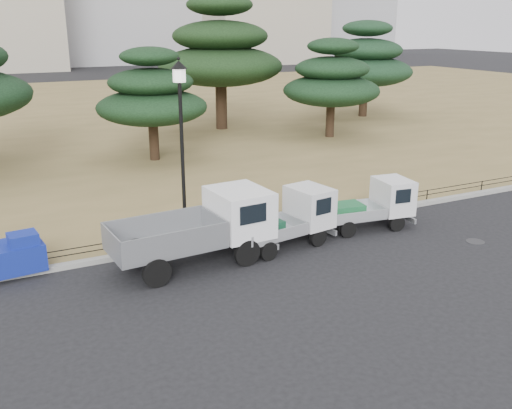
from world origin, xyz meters
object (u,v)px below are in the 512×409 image
street_lamp (181,122)px  tarp_pile (13,255)px  truck_large (201,226)px  truck_kei_front (290,219)px  truck_kei_rear (372,205)px

street_lamp → tarp_pile: 6.20m
truck_large → street_lamp: street_lamp is taller
tarp_pile → truck_kei_front: bearing=-10.3°
truck_kei_rear → truck_large: bearing=-170.9°
truck_large → truck_kei_front: (3.06, 0.11, -0.27)m
truck_kei_front → truck_kei_rear: 3.40m
truck_large → truck_kei_rear: bearing=-1.9°
truck_large → street_lamp: 3.28m
truck_kei_rear → tarp_pile: bearing=-179.6°
street_lamp → tarp_pile: street_lamp is taller
truck_kei_rear → tarp_pile: 11.66m
truck_kei_front → truck_large: bearing=172.9°
truck_kei_front → tarp_pile: size_ratio=1.99×
truck_large → tarp_pile: (-5.12, 1.59, -0.57)m
truck_large → truck_kei_rear: (6.46, 0.22, -0.32)m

